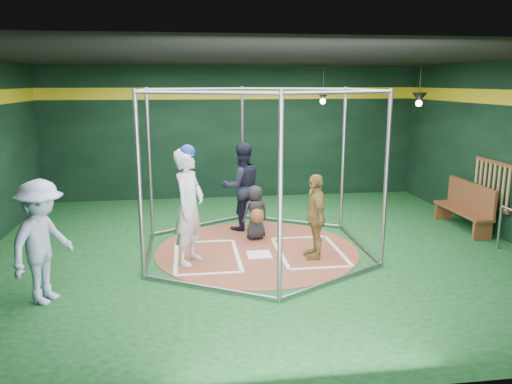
{
  "coord_description": "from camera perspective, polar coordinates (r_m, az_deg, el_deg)",
  "views": [
    {
      "loc": [
        -1.25,
        -8.84,
        3.1
      ],
      "look_at": [
        0.0,
        0.1,
        1.1
      ],
      "focal_mm": 35.0,
      "sensor_mm": 36.0,
      "label": 1
    }
  ],
  "objects": [
    {
      "name": "batter_box_left",
      "position": [
        9.13,
        -5.65,
        -7.3
      ],
      "size": [
        1.17,
        1.77,
        0.01
      ],
      "color": "white",
      "rests_on": "clay_disc"
    },
    {
      "name": "pendant_lamp_far",
      "position": [
        12.05,
        18.16,
        10.17
      ],
      "size": [
        0.34,
        0.34,
        0.9
      ],
      "color": "black",
      "rests_on": "room_shell"
    },
    {
      "name": "home_plate",
      "position": [
        9.17,
        0.35,
        -7.16
      ],
      "size": [
        0.43,
        0.43,
        0.01
      ],
      "primitive_type": "cube",
      "color": "white",
      "rests_on": "clay_disc"
    },
    {
      "name": "umpire",
      "position": [
        10.53,
        -1.63,
        0.65
      ],
      "size": [
        1.05,
        0.91,
        1.86
      ],
      "primitive_type": "imported",
      "rotation": [
        0.0,
        0.0,
        3.4
      ],
      "color": "black",
      "rests_on": "clay_disc"
    },
    {
      "name": "batter_box_right",
      "position": [
        9.39,
        6.09,
        -6.75
      ],
      "size": [
        1.17,
        1.77,
        0.01
      ],
      "color": "white",
      "rests_on": "clay_disc"
    },
    {
      "name": "visitor_leopard",
      "position": [
        8.9,
        6.79,
        -2.76
      ],
      "size": [
        0.4,
        0.9,
        1.52
      ],
      "primitive_type": "imported",
      "rotation": [
        0.0,
        0.0,
        -1.61
      ],
      "color": "tan",
      "rests_on": "clay_disc"
    },
    {
      "name": "bat_rack",
      "position": [
        11.31,
        25.33,
        0.83
      ],
      "size": [
        0.07,
        1.25,
        0.98
      ],
      "color": "brown",
      "rests_on": "room_shell"
    },
    {
      "name": "clay_disc",
      "position": [
        9.45,
        0.08,
        -6.62
      ],
      "size": [
        3.8,
        3.8,
        0.01
      ],
      "primitive_type": "cylinder",
      "color": "brown",
      "rests_on": "ground"
    },
    {
      "name": "dugout_bench",
      "position": [
        11.55,
        22.89,
        -1.42
      ],
      "size": [
        0.41,
        1.74,
        1.02
      ],
      "color": "brown",
      "rests_on": "ground"
    },
    {
      "name": "batter_figure",
      "position": [
        8.59,
        -7.66,
        -1.54
      ],
      "size": [
        0.75,
        0.86,
        2.07
      ],
      "color": "silver",
      "rests_on": "clay_disc"
    },
    {
      "name": "room_shell",
      "position": [
        9.04,
        0.08,
        3.93
      ],
      "size": [
        10.1,
        9.1,
        3.53
      ],
      "color": "#0D3A16",
      "rests_on": "ground"
    },
    {
      "name": "batting_cage",
      "position": [
        9.07,
        0.09,
        2.33
      ],
      "size": [
        4.05,
        4.67,
        3.0
      ],
      "color": "gray",
      "rests_on": "ground"
    },
    {
      "name": "pendant_lamp_near",
      "position": [
        12.92,
        7.66,
        10.79
      ],
      "size": [
        0.34,
        0.34,
        0.9
      ],
      "color": "black",
      "rests_on": "room_shell"
    },
    {
      "name": "catcher_figure",
      "position": [
        9.92,
        -0.06,
        -2.38
      ],
      "size": [
        0.61,
        0.63,
        1.09
      ],
      "color": "black",
      "rests_on": "clay_disc"
    },
    {
      "name": "bystander_blue",
      "position": [
        7.67,
        -23.26,
        -5.27
      ],
      "size": [
        1.08,
        1.33,
        1.79
      ],
      "primitive_type": "imported",
      "rotation": [
        0.0,
        0.0,
        1.14
      ],
      "color": "#ABBBE3",
      "rests_on": "ground"
    }
  ]
}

